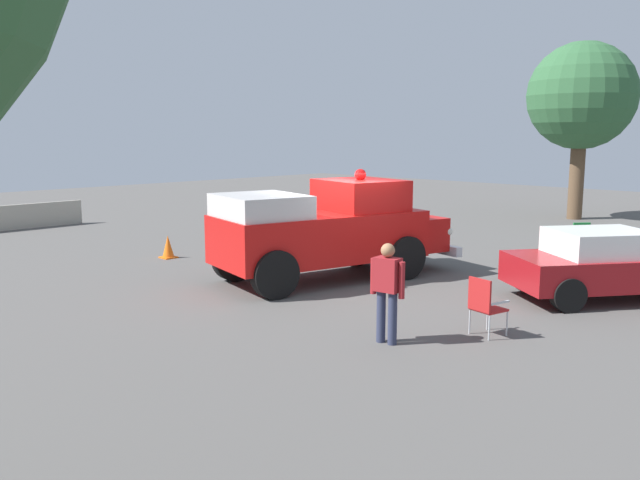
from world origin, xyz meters
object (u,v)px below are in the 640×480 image
(vintage_fire_truck, at_px, (328,229))
(traffic_cone, at_px, (168,247))
(classic_hot_rod, at_px, (614,264))
(lawn_chair_by_car, at_px, (484,303))
(lawn_chair_spare, at_px, (583,239))
(spectator_standing, at_px, (387,286))
(oak_tree_left, at_px, (582,97))

(vintage_fire_truck, relative_size, traffic_cone, 9.90)
(classic_hot_rod, xyz_separation_m, lawn_chair_by_car, (4.20, -0.55, -0.16))
(classic_hot_rod, distance_m, traffic_cone, 11.32)
(vintage_fire_truck, relative_size, lawn_chair_spare, 6.16)
(vintage_fire_truck, bearing_deg, lawn_chair_spare, 153.14)
(lawn_chair_spare, bearing_deg, lawn_chair_by_car, 11.92)
(lawn_chair_by_car, bearing_deg, lawn_chair_spare, -168.08)
(vintage_fire_truck, xyz_separation_m, classic_hot_rod, (-2.83, 5.55, -0.45))
(lawn_chair_spare, relative_size, spectator_standing, 0.61)
(vintage_fire_truck, xyz_separation_m, traffic_cone, (1.25, -5.00, -0.89))
(classic_hot_rod, bearing_deg, oak_tree_left, -153.19)
(vintage_fire_truck, height_order, spectator_standing, vintage_fire_truck)
(oak_tree_left, bearing_deg, classic_hot_rod, 26.81)
(spectator_standing, bearing_deg, classic_hot_rod, 165.27)
(classic_hot_rod, bearing_deg, spectator_standing, -14.73)
(lawn_chair_spare, distance_m, spectator_standing, 9.43)
(lawn_chair_by_car, bearing_deg, spectator_standing, -32.58)
(lawn_chair_by_car, xyz_separation_m, oak_tree_left, (-16.38, -5.60, 4.26))
(classic_hot_rod, xyz_separation_m, oak_tree_left, (-12.19, -6.16, 4.11))
(vintage_fire_truck, bearing_deg, classic_hot_rod, 117.03)
(spectator_standing, relative_size, oak_tree_left, 0.24)
(classic_hot_rod, height_order, oak_tree_left, oak_tree_left)
(classic_hot_rod, height_order, traffic_cone, classic_hot_rod)
(vintage_fire_truck, height_order, lawn_chair_spare, vintage_fire_truck)
(classic_hot_rod, relative_size, spectator_standing, 2.76)
(classic_hot_rod, distance_m, lawn_chair_spare, 4.35)
(vintage_fire_truck, xyz_separation_m, lawn_chair_spare, (-6.57, 3.33, -0.61))
(lawn_chair_spare, bearing_deg, vintage_fire_truck, -26.86)
(vintage_fire_truck, distance_m, lawn_chair_by_car, 5.22)
(classic_hot_rod, distance_m, spectator_standing, 5.85)
(lawn_chair_by_car, relative_size, spectator_standing, 0.61)
(lawn_chair_spare, height_order, spectator_standing, spectator_standing)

